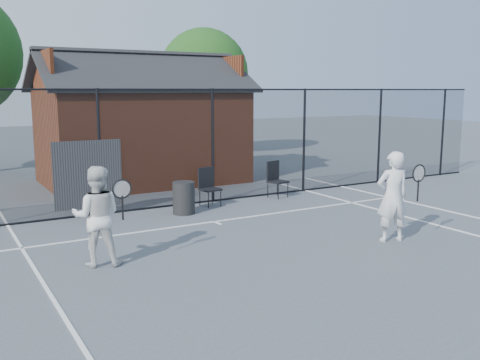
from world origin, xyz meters
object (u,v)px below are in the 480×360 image
chair_left (210,188)px  player_front (393,196)px  clubhouse (142,132)px  player_back (97,216)px  waste_bin (184,198)px  chair_right (278,180)px

chair_left → player_front: bearing=-79.0°
clubhouse → player_front: clubhouse is taller
player_back → chair_left: (3.79, 3.22, -0.37)m
waste_bin → chair_left: bearing=25.1°
chair_right → waste_bin: 3.13m
clubhouse → chair_right: clubhouse is taller
player_back → chair_left: 4.99m
player_back → player_front: bearing=-15.2°
clubhouse → waste_bin: 5.11m
player_front → player_back: bearing=164.8°
clubhouse → player_back: bearing=-115.2°
clubhouse → player_back: (-3.61, -7.68, -0.75)m
clubhouse → player_front: (1.79, -9.14, -0.71)m
chair_left → waste_bin: bearing=-162.9°
clubhouse → player_front: 9.34m
chair_right → clubhouse: bearing=104.5°
clubhouse → chair_right: (2.32, -4.40, -1.12)m
waste_bin → chair_right: bearing=9.2°
player_back → waste_bin: player_back is taller
player_back → waste_bin: bearing=44.3°
player_front → chair_right: bearing=83.6°
chair_left → waste_bin: (-0.94, -0.44, -0.09)m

